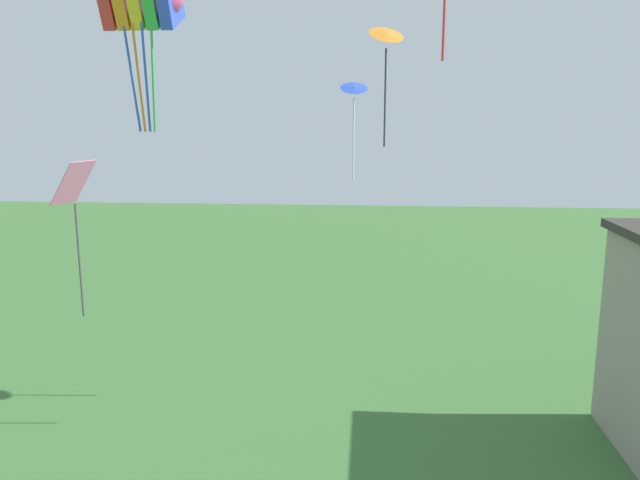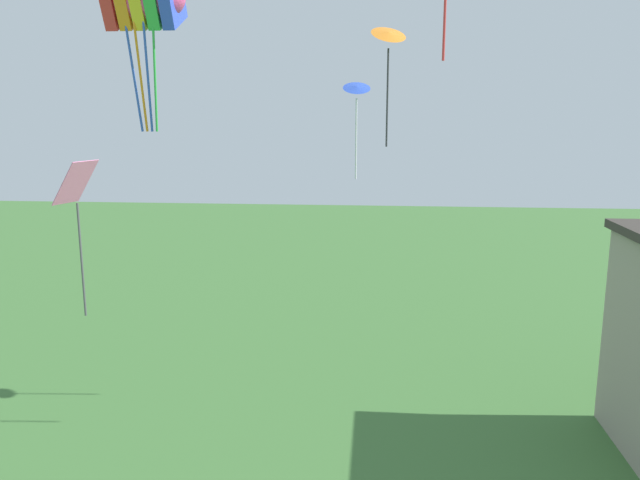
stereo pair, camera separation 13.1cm
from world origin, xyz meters
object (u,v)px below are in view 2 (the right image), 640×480
Objects in this scene: kite_rainbow_parafoil at (143,0)px; kite_pink_diamond at (77,202)px; kite_orange_delta at (389,40)px; kite_blue_delta at (357,94)px.

kite_pink_diamond is at bearing -139.11° from kite_rainbow_parafoil.
kite_rainbow_parafoil reaches higher than kite_orange_delta.
kite_pink_diamond is 8.47m from kite_blue_delta.
kite_pink_diamond is (-6.92, -3.56, -3.82)m from kite_orange_delta.
kite_orange_delta is 8.67m from kite_pink_diamond.
kite_orange_delta is at bearing 27.25° from kite_pink_diamond.
kite_blue_delta reaches higher than kite_pink_diamond.
kite_pink_diamond is at bearing -138.51° from kite_blue_delta.
kite_rainbow_parafoil is at bearing -156.70° from kite_orange_delta.
kite_orange_delta reaches higher than kite_blue_delta.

